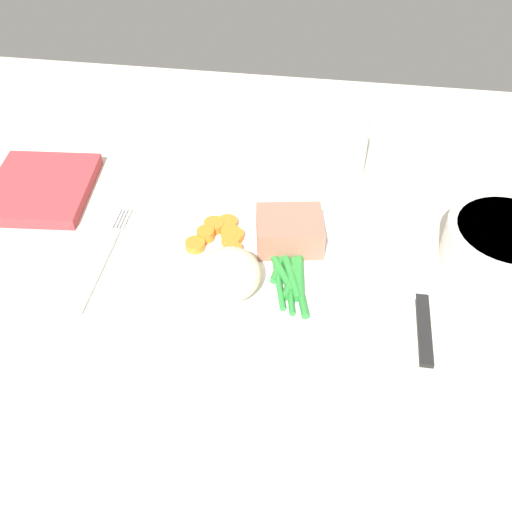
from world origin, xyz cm
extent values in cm
cube|color=beige|center=(0.00, 0.00, 1.00)|extent=(120.00, 90.00, 2.00)
cylinder|color=white|center=(0.64, 0.10, 2.80)|extent=(23.26, 23.26, 1.60)
cube|color=#A86B56|center=(3.78, 3.76, 5.32)|extent=(7.98, 6.96, 3.44)
ellipsoid|color=beige|center=(-1.45, -4.09, 5.81)|extent=(6.42, 6.67, 4.42)
cylinder|color=orange|center=(-2.85, 3.93, 4.05)|extent=(2.09, 2.09, 0.89)
cylinder|color=orange|center=(-2.31, 3.50, 4.04)|extent=(2.16, 2.16, 0.88)
cylinder|color=orange|center=(-5.44, 3.09, 4.21)|extent=(1.96, 1.96, 1.23)
cylinder|color=orange|center=(-2.55, 2.82, 4.04)|extent=(2.15, 2.15, 0.88)
cylinder|color=orange|center=(-1.96, 1.05, 4.15)|extent=(1.82, 1.82, 1.11)
cylinder|color=orange|center=(-4.85, 4.89, 4.08)|extent=(2.32, 2.32, 0.96)
cylinder|color=orange|center=(-3.41, 5.51, 4.04)|extent=(2.27, 2.27, 0.88)
cylinder|color=orange|center=(-6.26, 1.45, 4.04)|extent=(2.19, 2.19, 0.88)
cylinder|color=#2D8C38|center=(3.35, -2.51, 3.92)|extent=(2.45, 7.66, 0.64)
cylinder|color=#2D8C38|center=(3.36, -0.92, 4.01)|extent=(3.74, 6.22, 0.82)
cylinder|color=#2D8C38|center=(4.56, -3.10, 3.91)|extent=(1.97, 7.44, 0.63)
cylinder|color=#2D8C38|center=(4.36, -1.00, 4.04)|extent=(3.44, 7.90, 0.88)
cylinder|color=#2D8C38|center=(5.42, -0.99, 4.03)|extent=(1.61, 6.60, 0.86)
cylinder|color=#2D8C38|center=(4.76, -0.78, 4.01)|extent=(1.73, 8.17, 0.82)
cylinder|color=#2D8C38|center=(3.16, -0.34, 3.96)|extent=(1.41, 5.57, 0.72)
cylinder|color=#2D8C38|center=(5.58, -3.10, 4.00)|extent=(2.74, 7.98, 0.80)
cube|color=silver|center=(-16.47, -1.90, 2.20)|extent=(1.00, 13.00, 0.40)
cube|color=silver|center=(-17.07, 6.40, 2.20)|extent=(0.24, 3.60, 0.40)
cube|color=silver|center=(-16.67, 6.40, 2.20)|extent=(0.24, 3.60, 0.40)
cube|color=silver|center=(-16.27, 6.40, 2.20)|extent=(0.24, 3.60, 0.40)
cube|color=silver|center=(-15.87, 6.40, 2.20)|extent=(0.24, 3.60, 0.40)
cube|color=black|center=(18.26, -5.40, 2.20)|extent=(1.30, 9.00, 0.64)
cube|color=silver|center=(18.26, 4.60, 2.20)|extent=(1.70, 12.00, 0.40)
cylinder|color=silver|center=(7.83, 18.14, 7.13)|extent=(7.81, 7.81, 10.26)
cylinder|color=silver|center=(7.83, 18.14, 4.54)|extent=(7.19, 7.19, 5.09)
cylinder|color=silver|center=(26.88, 5.67, 4.45)|extent=(12.86, 12.86, 4.90)
cylinder|color=#4C8C42|center=(26.88, 5.67, 5.55)|extent=(10.93, 10.93, 2.69)
cube|color=#B2383D|center=(-28.01, 10.16, 2.76)|extent=(13.34, 14.63, 1.52)
camera|label=1|loc=(7.19, -44.86, 48.55)|focal=42.00mm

